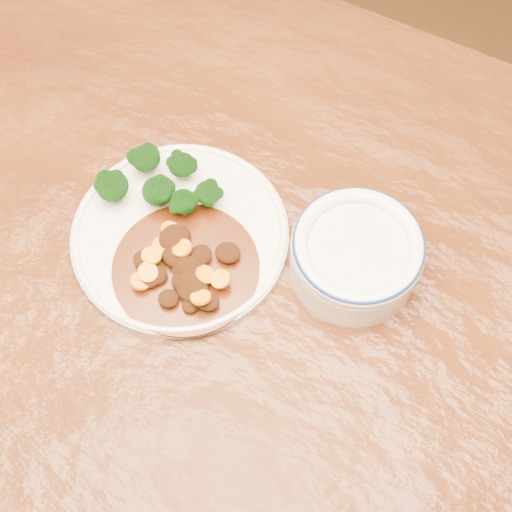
% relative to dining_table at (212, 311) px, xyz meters
% --- Properties ---
extents(ground, '(4.00, 4.00, 0.00)m').
position_rel_dining_table_xyz_m(ground, '(0.00, 0.00, -0.67)').
color(ground, '#432710').
rests_on(ground, ground).
extents(dining_table, '(1.52, 0.93, 0.75)m').
position_rel_dining_table_xyz_m(dining_table, '(0.00, 0.00, 0.00)').
color(dining_table, '#52280E').
rests_on(dining_table, ground).
extents(dinner_plate, '(0.24, 0.24, 0.02)m').
position_rel_dining_table_xyz_m(dinner_plate, '(-0.05, 0.03, 0.09)').
color(dinner_plate, silver).
rests_on(dinner_plate, dining_table).
extents(broccoli_florets, '(0.13, 0.09, 0.04)m').
position_rel_dining_table_xyz_m(broccoli_florets, '(-0.10, 0.07, 0.11)').
color(broccoli_florets, '#77974E').
rests_on(broccoli_florets, dinner_plate).
extents(mince_stew, '(0.16, 0.16, 0.03)m').
position_rel_dining_table_xyz_m(mince_stew, '(-0.03, -0.00, 0.10)').
color(mince_stew, '#4A1A07').
rests_on(mince_stew, dinner_plate).
extents(dip_bowl, '(0.14, 0.14, 0.06)m').
position_rel_dining_table_xyz_m(dip_bowl, '(0.13, 0.09, 0.11)').
color(dip_bowl, silver).
rests_on(dip_bowl, dining_table).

